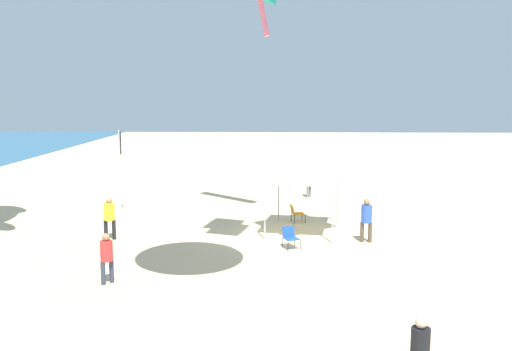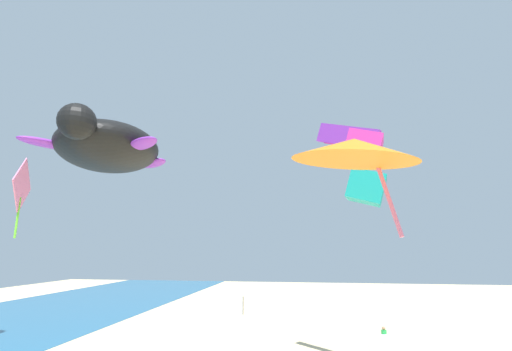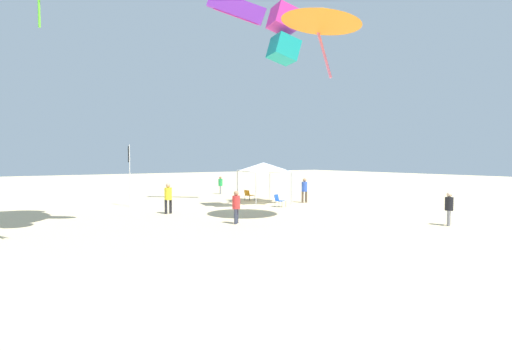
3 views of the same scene
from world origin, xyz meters
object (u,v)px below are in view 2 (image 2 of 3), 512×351
object	(u,v)px
banner_flag	(242,323)
kite_diamond_pink	(22,188)
kite_box_magenta	(365,168)
canopy_tent	(399,339)
kite_delta_orange	(354,150)
person_kite_handler	(384,336)
kite_turtle_black	(108,148)
kite_parafoil_purple	(347,137)

from	to	relation	value
banner_flag	kite_diamond_pink	xyz separation A→B (m)	(-11.78, 6.27, 6.85)
kite_box_magenta	banner_flag	bearing A→B (deg)	-127.45
canopy_tent	kite_delta_orange	bearing A→B (deg)	162.13
canopy_tent	kite_delta_orange	size ratio (longest dim) A/B	0.70
banner_flag	kite_diamond_pink	size ratio (longest dim) A/B	1.37
kite_diamond_pink	kite_box_magenta	bearing A→B (deg)	81.15
canopy_tent	person_kite_handler	xyz separation A→B (m)	(7.79, -0.73, -1.64)
kite_diamond_pink	kite_turtle_black	xyz separation A→B (m)	(4.17, -0.71, 2.76)
person_kite_handler	kite_parafoil_purple	bearing A→B (deg)	-169.89
kite_diamond_pink	kite_parafoil_purple	distance (m)	16.59
banner_flag	kite_turtle_black	xyz separation A→B (m)	(-7.61, 5.56, 9.62)
kite_parafoil_purple	canopy_tent	bearing A→B (deg)	21.10
person_kite_handler	kite_diamond_pink	world-z (taller)	kite_diamond_pink
canopy_tent	banner_flag	bearing A→B (deg)	70.50
kite_box_magenta	kite_diamond_pink	world-z (taller)	kite_box_magenta
kite_delta_orange	kite_parafoil_purple	bearing A→B (deg)	-139.33
banner_flag	kite_diamond_pink	distance (m)	15.01
canopy_tent	kite_delta_orange	distance (m)	12.20
person_kite_handler	kite_turtle_black	distance (m)	22.43
canopy_tent	person_kite_handler	world-z (taller)	canopy_tent
kite_delta_orange	canopy_tent	bearing A→B (deg)	-151.43
kite_delta_orange	kite_turtle_black	bearing A→B (deg)	-65.43
kite_parafoil_purple	kite_delta_orange	bearing A→B (deg)	-60.03
kite_diamond_pink	kite_delta_orange	size ratio (longest dim) A/B	0.54
banner_flag	person_kite_handler	size ratio (longest dim) A/B	2.59
kite_delta_orange	kite_turtle_black	world-z (taller)	kite_turtle_black
kite_box_magenta	kite_parafoil_purple	distance (m)	6.15
kite_diamond_pink	kite_delta_orange	distance (m)	12.16
kite_diamond_pink	kite_turtle_black	size ratio (longest dim) A/B	0.40
canopy_tent	kite_box_magenta	size ratio (longest dim) A/B	1.17
kite_turtle_black	canopy_tent	bearing A→B (deg)	98.02
kite_parafoil_purple	person_kite_handler	bearing A→B (deg)	105.43
kite_parafoil_purple	kite_turtle_black	size ratio (longest dim) A/B	0.48
person_kite_handler	kite_delta_orange	xyz separation A→B (m)	(-16.87, 3.66, 9.24)
person_kite_handler	kite_box_magenta	xyz separation A→B (m)	(-12.54, 2.65, 9.62)
banner_flag	kite_box_magenta	xyz separation A→B (m)	(-7.87, -6.87, 8.08)
canopy_tent	banner_flag	xyz separation A→B (m)	(3.11, 8.78, -0.09)
kite_delta_orange	kite_box_magenta	bearing A→B (deg)	-146.80
banner_flag	kite_box_magenta	world-z (taller)	kite_box_magenta
canopy_tent	person_kite_handler	bearing A→B (deg)	-5.39
kite_parafoil_purple	banner_flag	bearing A→B (deg)	-165.10
kite_box_magenta	kite_turtle_black	size ratio (longest dim) A/B	0.45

